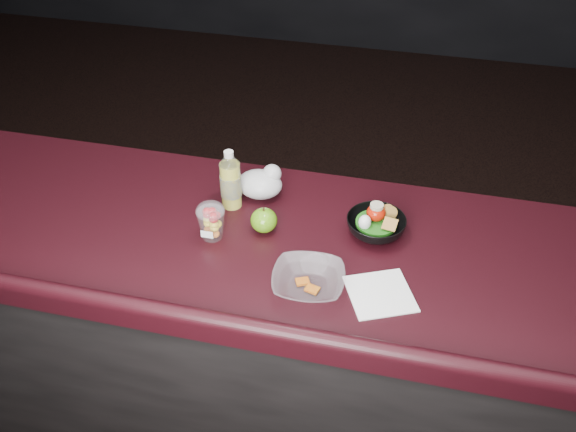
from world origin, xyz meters
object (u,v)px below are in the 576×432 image
object	(u,v)px
lemonade_bottle	(231,183)
takeout_bowl	(308,281)
green_apple	(264,220)
snack_bowl	(376,224)
fruit_cup	(211,220)

from	to	relation	value
lemonade_bottle	takeout_bowl	size ratio (longest dim) A/B	0.93
lemonade_bottle	green_apple	distance (m)	0.16
green_apple	snack_bowl	distance (m)	0.32
lemonade_bottle	takeout_bowl	xyz separation A→B (m)	(0.30, -0.30, -0.06)
fruit_cup	snack_bowl	distance (m)	0.47
lemonade_bottle	takeout_bowl	distance (m)	0.43
green_apple	snack_bowl	bearing A→B (deg)	10.86
fruit_cup	takeout_bowl	size ratio (longest dim) A/B	0.56
fruit_cup	snack_bowl	size ratio (longest dim) A/B	0.53
fruit_cup	green_apple	xyz separation A→B (m)	(0.14, 0.06, -0.02)
takeout_bowl	lemonade_bottle	bearing A→B (deg)	135.32
lemonade_bottle	takeout_bowl	bearing A→B (deg)	-44.68
lemonade_bottle	snack_bowl	distance (m)	0.44
lemonade_bottle	fruit_cup	distance (m)	0.16
lemonade_bottle	green_apple	world-z (taller)	lemonade_bottle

